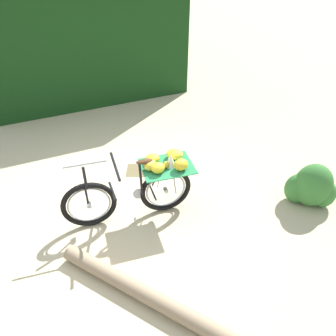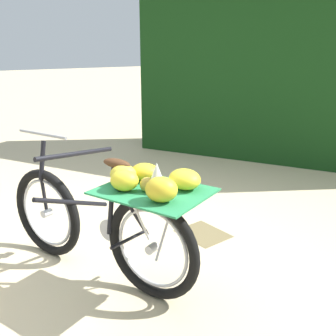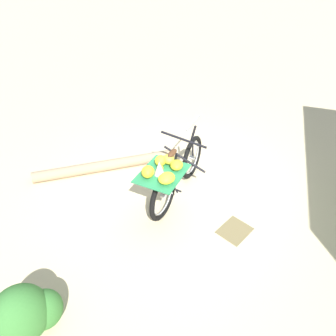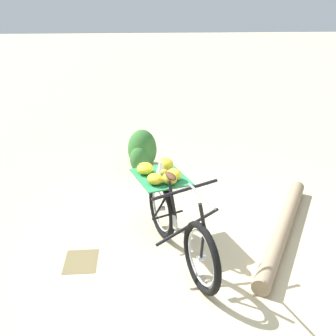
# 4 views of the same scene
# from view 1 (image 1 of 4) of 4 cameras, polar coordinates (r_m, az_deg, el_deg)

# --- Properties ---
(ground_plane) EXTENTS (60.00, 60.00, 0.00)m
(ground_plane) POSITION_cam_1_polar(r_m,az_deg,el_deg) (4.95, -8.45, -6.63)
(ground_plane) COLOR beige
(foliage_hedge) EXTENTS (4.25, 2.62, 2.99)m
(foliage_hedge) POSITION_cam_1_polar(r_m,az_deg,el_deg) (7.62, -13.69, 21.54)
(foliage_hedge) COLOR #143814
(foliage_hedge) RESTS_ON ground_plane
(bicycle) EXTENTS (1.78, 0.93, 1.03)m
(bicycle) POSITION_cam_1_polar(r_m,az_deg,el_deg) (4.47, -5.06, -3.29)
(bicycle) COLOR black
(bicycle) RESTS_ON ground_plane
(fallen_log) EXTENTS (2.24, 1.36, 0.19)m
(fallen_log) POSITION_cam_1_polar(r_m,az_deg,el_deg) (3.86, -2.55, -21.39)
(fallen_log) COLOR #9E8466
(fallen_log) RESTS_ON ground_plane
(shrub_cluster) EXTENTS (0.71, 0.48, 0.67)m
(shrub_cluster) POSITION_cam_1_polar(r_m,az_deg,el_deg) (5.20, 23.37, -3.04)
(shrub_cluster) COLOR #387533
(shrub_cluster) RESTS_ON ground_plane
(leaf_litter_patch) EXTENTS (0.44, 0.36, 0.01)m
(leaf_litter_patch) POSITION_cam_1_polar(r_m,az_deg,el_deg) (5.60, -4.87, -0.40)
(leaf_litter_patch) COLOR olive
(leaf_litter_patch) RESTS_ON ground_plane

